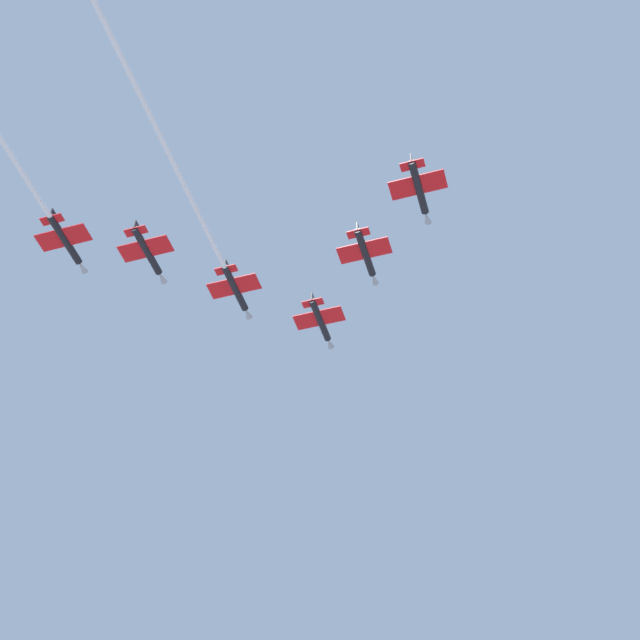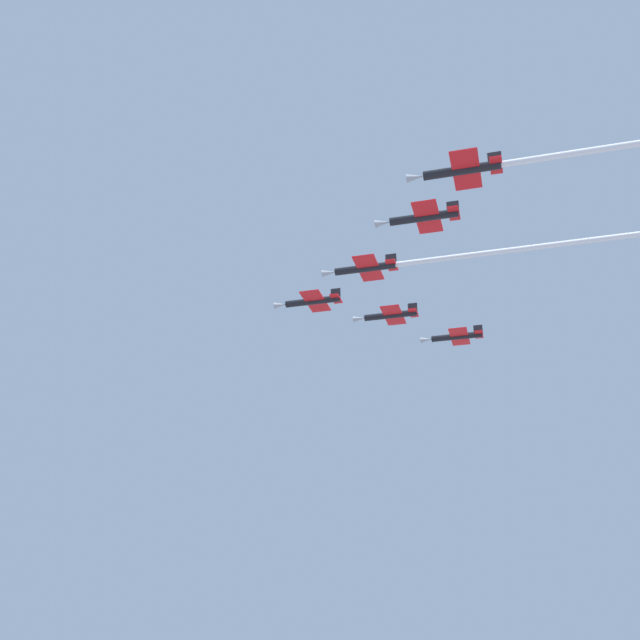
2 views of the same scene
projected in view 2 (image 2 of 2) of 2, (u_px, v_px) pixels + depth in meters
name	position (u px, v px, depth m)	size (l,w,h in m)	color
jet_lead	(311.00, 301.00, 142.91)	(13.16, 9.65, 2.73)	black
jet_port_inner	(508.00, 250.00, 123.04)	(77.29, 12.61, 2.73)	black
jet_starboard_inner	(389.00, 315.00, 150.84)	(13.16, 9.65, 2.73)	black
jet_port_outer	(422.00, 218.00, 115.77)	(13.16, 9.65, 2.73)	black
jet_starboard_outer	(455.00, 337.00, 158.24)	(13.16, 9.65, 2.73)	black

